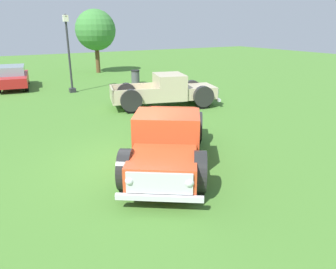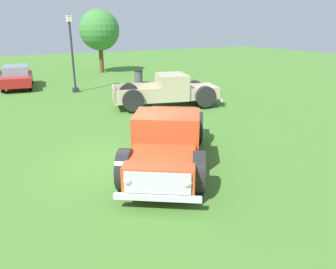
% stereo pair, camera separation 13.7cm
% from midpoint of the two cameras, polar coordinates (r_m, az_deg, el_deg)
% --- Properties ---
extents(ground_plane, '(80.00, 80.00, 0.00)m').
position_cam_midpoint_polar(ground_plane, '(9.59, -5.73, -5.16)').
color(ground_plane, '#477A2D').
extents(pickup_truck_foreground, '(4.51, 5.45, 1.62)m').
position_cam_midpoint_polar(pickup_truck_foreground, '(8.92, -0.62, -1.57)').
color(pickup_truck_foreground, '#D14723').
rests_on(pickup_truck_foreground, ground_plane).
extents(pickup_truck_behind_left, '(5.60, 3.28, 1.62)m').
position_cam_midpoint_polar(pickup_truck_behind_left, '(16.10, 0.25, 7.80)').
color(pickup_truck_behind_left, '#C6B793').
rests_on(pickup_truck_behind_left, ground_plane).
extents(sedan_distant_b, '(2.32, 4.45, 1.42)m').
position_cam_midpoint_polar(sedan_distant_b, '(23.17, -26.17, 9.29)').
color(sedan_distant_b, '#B21E1E').
rests_on(sedan_distant_b, ground_plane).
extents(lamp_post_near, '(0.36, 0.36, 4.51)m').
position_cam_midpoint_polar(lamp_post_near, '(20.21, -17.53, 13.82)').
color(lamp_post_near, '#2D2D33').
rests_on(lamp_post_near, ground_plane).
extents(trash_can, '(0.59, 0.59, 0.95)m').
position_cam_midpoint_polar(trash_can, '(22.59, -6.03, 10.22)').
color(trash_can, '#4C4C51').
rests_on(trash_can, ground_plane).
extents(oak_tree_west, '(3.31, 3.31, 5.16)m').
position_cam_midpoint_polar(oak_tree_west, '(28.40, -12.98, 17.74)').
color(oak_tree_west, brown).
rests_on(oak_tree_west, ground_plane).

